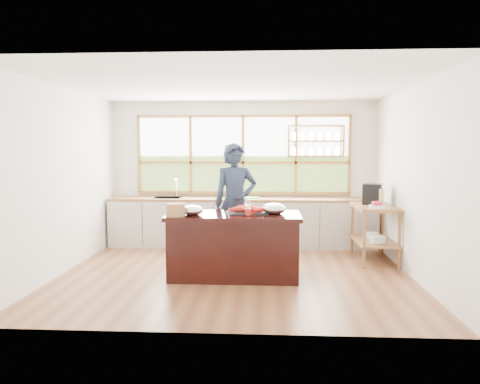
# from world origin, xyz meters

# --- Properties ---
(ground_plane) EXTENTS (5.00, 5.00, 0.00)m
(ground_plane) POSITION_xyz_m (0.00, 0.00, 0.00)
(ground_plane) COLOR brown
(room_shell) EXTENTS (5.02, 4.52, 2.71)m
(room_shell) POSITION_xyz_m (0.02, 0.51, 1.75)
(room_shell) COLOR silver
(room_shell) RESTS_ON ground_plane
(back_counter) EXTENTS (4.90, 0.63, 0.90)m
(back_counter) POSITION_xyz_m (-0.02, 1.94, 0.45)
(back_counter) COLOR beige
(back_counter) RESTS_ON ground_plane
(right_shelf_unit) EXTENTS (0.62, 1.10, 0.90)m
(right_shelf_unit) POSITION_xyz_m (2.19, 0.89, 0.60)
(right_shelf_unit) COLOR olive
(right_shelf_unit) RESTS_ON ground_plane
(island) EXTENTS (1.85, 0.90, 0.90)m
(island) POSITION_xyz_m (0.00, -0.20, 0.45)
(island) COLOR black
(island) RESTS_ON ground_plane
(cook) EXTENTS (0.79, 0.62, 1.90)m
(cook) POSITION_xyz_m (-0.04, 0.67, 0.95)
(cook) COLOR #1D273A
(cook) RESTS_ON ground_plane
(potted_plant) EXTENTS (0.16, 0.12, 0.27)m
(potted_plant) POSITION_xyz_m (-0.42, 2.00, 1.03)
(potted_plant) COLOR slate
(potted_plant) RESTS_ON back_counter
(cutting_board) EXTENTS (0.41, 0.32, 0.01)m
(cutting_board) POSITION_xyz_m (0.12, 1.94, 0.91)
(cutting_board) COLOR #4FC53A
(cutting_board) RESTS_ON back_counter
(espresso_machine) EXTENTS (0.38, 0.39, 0.33)m
(espresso_machine) POSITION_xyz_m (2.19, 1.09, 1.07)
(espresso_machine) COLOR black
(espresso_machine) RESTS_ON right_shelf_unit
(wine_bottle) EXTENTS (0.08, 0.08, 0.28)m
(wine_bottle) POSITION_xyz_m (2.24, 0.68, 1.04)
(wine_bottle) COLOR #A5BD60
(wine_bottle) RESTS_ON right_shelf_unit
(fruit_bowl) EXTENTS (0.25, 0.25, 0.11)m
(fruit_bowl) POSITION_xyz_m (2.14, 0.53, 0.94)
(fruit_bowl) COLOR white
(fruit_bowl) RESTS_ON right_shelf_unit
(slate_board) EXTENTS (0.62, 0.50, 0.02)m
(slate_board) POSITION_xyz_m (0.17, -0.13, 0.91)
(slate_board) COLOR black
(slate_board) RESTS_ON island
(lobster_pile) EXTENTS (0.52, 0.48, 0.08)m
(lobster_pile) POSITION_xyz_m (0.20, -0.16, 0.96)
(lobster_pile) COLOR red
(lobster_pile) RESTS_ON slate_board
(mixing_bowl_left) EXTENTS (0.30, 0.30, 0.14)m
(mixing_bowl_left) POSITION_xyz_m (-0.56, -0.33, 0.96)
(mixing_bowl_left) COLOR silver
(mixing_bowl_left) RESTS_ON island
(mixing_bowl_right) EXTENTS (0.33, 0.33, 0.16)m
(mixing_bowl_right) POSITION_xyz_m (0.56, -0.16, 0.97)
(mixing_bowl_right) COLOR silver
(mixing_bowl_right) RESTS_ON island
(wine_glass) EXTENTS (0.08, 0.08, 0.22)m
(wine_glass) POSITION_xyz_m (0.20, -0.40, 1.06)
(wine_glass) COLOR white
(wine_glass) RESTS_ON island
(wicker_basket) EXTENTS (0.26, 0.26, 0.17)m
(wicker_basket) POSITION_xyz_m (-0.77, -0.46, 0.98)
(wicker_basket) COLOR #A67441
(wicker_basket) RESTS_ON island
(parchment_roll) EXTENTS (0.09, 0.30, 0.08)m
(parchment_roll) POSITION_xyz_m (-0.83, 0.06, 0.94)
(parchment_roll) COLOR silver
(parchment_roll) RESTS_ON island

